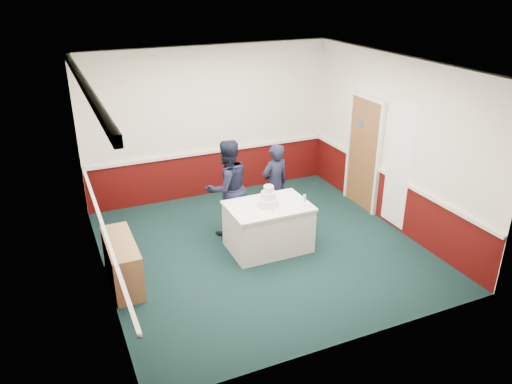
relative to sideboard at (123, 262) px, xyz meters
name	(u,v)px	position (x,y,z in m)	size (l,w,h in m)	color
ground	(263,249)	(2.28, 0.09, -0.35)	(5.00, 5.00, 0.00)	#122C27
room_shell	(252,124)	(2.36, 0.70, 1.62)	(5.00, 5.00, 3.00)	white
sideboard	(123,262)	(0.00, 0.00, 0.00)	(0.41, 1.20, 0.70)	#9E7B4C
cake_table	(268,226)	(2.37, 0.08, 0.05)	(1.32, 0.92, 0.79)	white
wedding_cake	(269,199)	(2.37, 0.08, 0.55)	(0.35, 0.35, 0.36)	white
cake_knife	(272,210)	(2.34, -0.12, 0.44)	(0.01, 0.22, 0.01)	silver
champagne_flute	(305,199)	(2.87, -0.20, 0.58)	(0.05, 0.05, 0.21)	silver
person_man	(227,188)	(1.97, 0.86, 0.50)	(0.83, 0.64, 1.70)	black
person_woman	(275,184)	(2.87, 0.87, 0.40)	(0.55, 0.36, 1.51)	black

